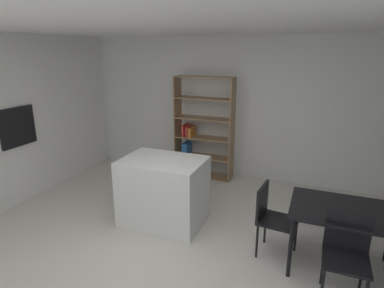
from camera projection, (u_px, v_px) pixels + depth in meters
The scene contains 9 objects.
ground_plane at pixel (167, 264), 3.66m from camera, with size 9.71×9.71×0.00m, color beige.
ceiling_slab at pixel (160, 18), 2.90m from camera, with size 7.05×6.07×0.06m.
back_partition at pixel (236, 109), 5.95m from camera, with size 7.05×0.06×2.62m, color silver.
built_in_oven at pixel (17, 127), 4.86m from camera, with size 0.06×0.60×0.60m.
kitchen_island at pixel (164, 191), 4.45m from camera, with size 1.12×0.79×0.94m, color silver.
open_bookshelf at pixel (201, 130), 6.00m from camera, with size 1.11×0.34×1.92m.
dining_table at pixel (346, 216), 3.41m from camera, with size 1.14×0.82×0.74m.
dining_chair_near at pixel (346, 250), 3.06m from camera, with size 0.42×0.43×0.86m.
dining_chair_island_side at pixel (271, 214), 3.74m from camera, with size 0.48×0.45×0.86m.
Camera 1 is at (1.44, -2.77, 2.37)m, focal length 29.69 mm.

